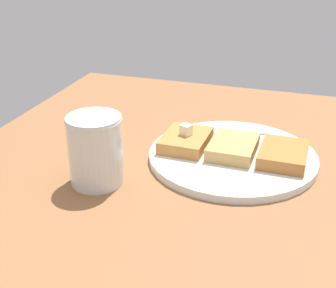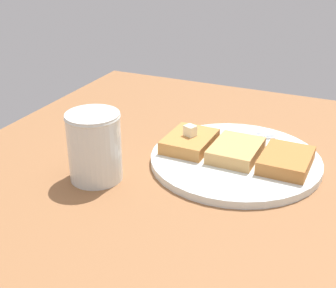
% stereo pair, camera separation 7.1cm
% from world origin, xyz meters
% --- Properties ---
extents(table_surface, '(0.95, 0.95, 0.03)m').
position_xyz_m(table_surface, '(0.00, 0.00, 0.01)').
color(table_surface, '#8D5C37').
rests_on(table_surface, ground).
extents(plate, '(0.27, 0.27, 0.01)m').
position_xyz_m(plate, '(-0.04, 0.11, 0.04)').
color(plate, silver).
rests_on(plate, table_surface).
extents(toast_slice_left, '(0.07, 0.10, 0.02)m').
position_xyz_m(toast_slice_left, '(-0.12, 0.11, 0.05)').
color(toast_slice_left, '#BE7C3B').
rests_on(toast_slice_left, plate).
extents(toast_slice_middle, '(0.07, 0.10, 0.02)m').
position_xyz_m(toast_slice_middle, '(-0.04, 0.11, 0.05)').
color(toast_slice_middle, tan).
rests_on(toast_slice_middle, plate).
extents(toast_slice_right, '(0.07, 0.10, 0.02)m').
position_xyz_m(toast_slice_right, '(0.04, 0.11, 0.05)').
color(toast_slice_right, '#B26F34').
rests_on(toast_slice_right, plate).
extents(butter_pat_primary, '(0.02, 0.02, 0.02)m').
position_xyz_m(butter_pat_primary, '(-0.12, 0.11, 0.07)').
color(butter_pat_primary, '#F6F0C8').
rests_on(butter_pat_primary, toast_slice_left).
extents(fork, '(0.16, 0.06, 0.00)m').
position_xyz_m(fork, '(-0.06, 0.18, 0.04)').
color(fork, silver).
rests_on(fork, plate).
extents(syrup_jar, '(0.08, 0.08, 0.10)m').
position_xyz_m(syrup_jar, '(-0.22, -0.02, 0.08)').
color(syrup_jar, '#351A09').
rests_on(syrup_jar, table_surface).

